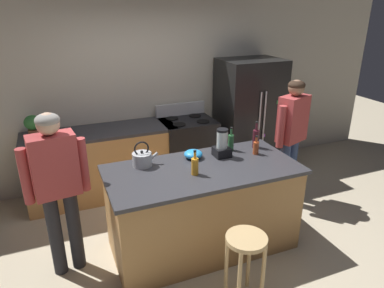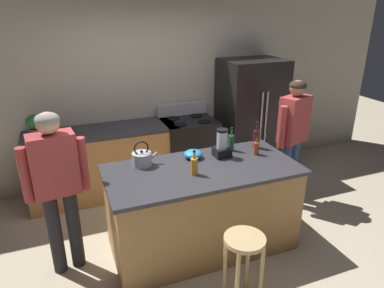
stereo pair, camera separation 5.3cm
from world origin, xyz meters
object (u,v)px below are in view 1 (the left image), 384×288
(stove_range, at_px, (187,150))
(bottle_wine, at_px, (256,138))
(person_by_sink_right, at_px, (292,130))
(person_by_island_left, at_px, (57,181))
(mixing_bowl, at_px, (193,154))
(potted_plant, at_px, (33,125))
(blender_appliance, at_px, (222,145))
(kitchen_island, at_px, (203,208))
(bottle_cooking_sauce, at_px, (256,147))
(bottle_soda, at_px, (195,166))
(tea_kettle, at_px, (142,159))
(refrigerator, at_px, (248,117))
(bottle_olive_oil, at_px, (231,142))
(bar_stool, at_px, (246,251))

(stove_range, xyz_separation_m, bottle_wine, (0.36, -1.25, 0.58))
(bottle_wine, bearing_deg, person_by_sink_right, 18.00)
(person_by_island_left, distance_m, bottle_wine, 2.18)
(bottle_wine, xyz_separation_m, mixing_bowl, (-0.79, -0.01, -0.07))
(potted_plant, relative_size, blender_appliance, 0.96)
(bottle_wine, distance_m, mixing_bowl, 0.79)
(kitchen_island, relative_size, bottle_cooking_sauce, 9.17)
(person_by_island_left, bearing_deg, bottle_soda, -12.08)
(bottle_soda, bearing_deg, tea_kettle, 137.49)
(blender_appliance, height_order, bottle_soda, blender_appliance)
(refrigerator, xyz_separation_m, stove_range, (-1.00, 0.02, -0.39))
(kitchen_island, bearing_deg, bottle_soda, -142.04)
(bottle_olive_oil, bearing_deg, mixing_bowl, -174.89)
(blender_appliance, xyz_separation_m, mixing_bowl, (-0.31, 0.07, -0.09))
(person_by_island_left, bearing_deg, blender_appliance, 1.02)
(kitchen_island, relative_size, blender_appliance, 6.32)
(bottle_wine, bearing_deg, potted_plant, 151.72)
(bar_stool, height_order, bottle_wine, bottle_wine)
(bottle_soda, distance_m, mixing_bowl, 0.39)
(stove_range, distance_m, tea_kettle, 1.67)
(person_by_sink_right, distance_m, bottle_olive_oil, 1.00)
(bar_stool, relative_size, bottle_wine, 2.12)
(bottle_cooking_sauce, height_order, mixing_bowl, bottle_cooking_sauce)
(bottle_soda, relative_size, bottle_cooking_sauce, 1.19)
(blender_appliance, bearing_deg, bar_stool, -104.73)
(refrigerator, bearing_deg, bottle_cooking_sauce, -118.01)
(refrigerator, xyz_separation_m, person_by_sink_right, (0.03, -1.01, 0.12))
(potted_plant, height_order, mixing_bowl, potted_plant)
(mixing_bowl, bearing_deg, bottle_cooking_sauce, -12.89)
(bottle_soda, bearing_deg, bottle_wine, 22.28)
(tea_kettle, bearing_deg, bottle_olive_oil, 1.26)
(bottle_wine, xyz_separation_m, bottle_cooking_sauce, (-0.10, -0.17, -0.04))
(stove_range, bearing_deg, tea_kettle, -128.39)
(kitchen_island, distance_m, stove_range, 1.58)
(stove_range, height_order, bottle_cooking_sauce, bottle_cooking_sauce)
(bottle_cooking_sauce, xyz_separation_m, mixing_bowl, (-0.69, 0.16, -0.03))
(kitchen_island, distance_m, bar_stool, 0.84)
(person_by_island_left, bearing_deg, kitchen_island, -6.72)
(refrigerator, height_order, bar_stool, refrigerator)
(refrigerator, distance_m, blender_appliance, 1.73)
(person_by_sink_right, xyz_separation_m, bottle_cooking_sauce, (-0.77, -0.38, 0.03))
(bottle_wine, xyz_separation_m, bottle_soda, (-0.92, -0.38, -0.02))
(kitchen_island, xyz_separation_m, blender_appliance, (0.31, 0.19, 0.61))
(kitchen_island, xyz_separation_m, tea_kettle, (-0.56, 0.28, 0.55))
(blender_appliance, bearing_deg, bottle_wine, 9.20)
(person_by_island_left, relative_size, mixing_bowl, 8.23)
(potted_plant, bearing_deg, person_by_sink_right, -19.19)
(person_by_sink_right, distance_m, bottle_cooking_sauce, 0.86)
(potted_plant, bearing_deg, bottle_cooking_sauce, -32.38)
(person_by_island_left, bearing_deg, refrigerator, 25.35)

